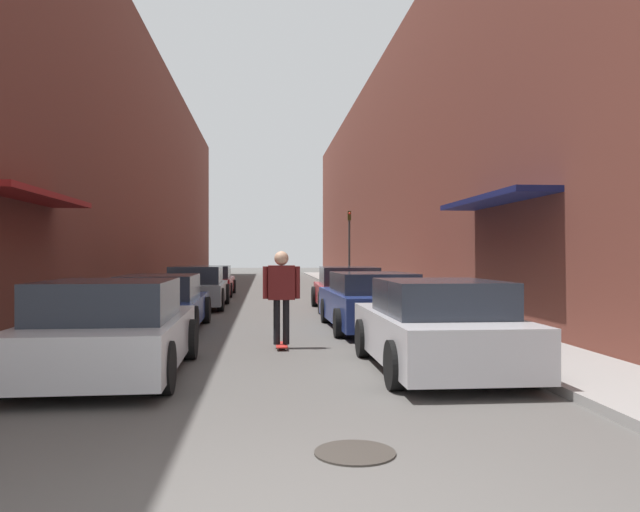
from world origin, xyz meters
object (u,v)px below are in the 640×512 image
(traffic_light, at_px, (349,241))
(skateboarder, at_px, (281,288))
(parked_car_left_3, at_px, (210,281))
(parked_car_right_2, at_px, (348,289))
(parked_car_left_2, at_px, (197,288))
(parked_car_right_1, at_px, (371,302))
(parked_car_left_1, at_px, (161,304))
(manhole_cover, at_px, (355,453))
(parked_car_left_0, at_px, (111,330))
(parked_car_right_0, at_px, (437,327))

(traffic_light, bearing_deg, skateboarder, -101.52)
(parked_car_left_3, relative_size, parked_car_right_2, 1.12)
(parked_car_left_2, relative_size, traffic_light, 1.25)
(parked_car_left_2, distance_m, parked_car_right_1, 7.76)
(parked_car_left_1, distance_m, manhole_cover, 9.53)
(parked_car_left_0, xyz_separation_m, parked_car_left_1, (-0.18, 5.32, -0.04))
(parked_car_left_3, height_order, parked_car_right_0, parked_car_right_0)
(parked_car_right_0, xyz_separation_m, traffic_light, (1.56, 20.94, 1.76))
(skateboarder, relative_size, traffic_light, 0.48)
(parked_car_left_1, xyz_separation_m, manhole_cover, (3.10, -8.99, -0.60))
(parked_car_left_1, height_order, skateboarder, skateboarder)
(parked_car_left_0, bearing_deg, parked_car_right_1, 48.51)
(parked_car_left_0, bearing_deg, manhole_cover, -51.57)
(parked_car_left_0, distance_m, manhole_cover, 4.73)
(parked_car_left_1, bearing_deg, manhole_cover, -70.98)
(parked_car_left_1, height_order, parked_car_right_1, parked_car_right_1)
(parked_car_right_1, bearing_deg, traffic_light, 84.04)
(parked_car_left_1, bearing_deg, parked_car_right_2, 45.12)
(parked_car_left_1, xyz_separation_m, traffic_light, (6.41, 15.62, 1.79))
(parked_car_left_2, height_order, parked_car_left_3, parked_car_left_2)
(parked_car_right_2, relative_size, manhole_cover, 6.12)
(parked_car_left_0, height_order, traffic_light, traffic_light)
(parked_car_right_0, relative_size, manhole_cover, 5.92)
(parked_car_left_1, distance_m, skateboarder, 3.94)
(parked_car_left_0, bearing_deg, parked_car_left_2, 90.17)
(parked_car_left_3, xyz_separation_m, parked_car_right_1, (4.71, -12.39, 0.03))
(parked_car_right_2, bearing_deg, parked_car_left_3, 123.55)
(parked_car_left_2, distance_m, parked_car_right_2, 4.90)
(parked_car_left_2, bearing_deg, parked_car_left_0, -89.83)
(parked_car_right_0, height_order, parked_car_right_1, parked_car_right_0)
(parked_car_left_1, height_order, traffic_light, traffic_light)
(parked_car_left_0, xyz_separation_m, manhole_cover, (2.92, -3.67, -0.64))
(skateboarder, bearing_deg, parked_car_left_0, -135.33)
(parked_car_left_0, bearing_deg, skateboarder, 44.67)
(parked_car_left_0, height_order, skateboarder, skateboarder)
(parked_car_left_0, bearing_deg, parked_car_right_0, -0.02)
(parked_car_right_0, bearing_deg, parked_car_left_3, 105.27)
(parked_car_left_1, xyz_separation_m, parked_car_right_0, (4.85, -5.32, 0.03))
(parked_car_right_0, distance_m, manhole_cover, 4.12)
(parked_car_left_0, bearing_deg, parked_car_left_1, 91.99)
(manhole_cover, bearing_deg, parked_car_right_0, 64.56)
(parked_car_right_0, xyz_separation_m, skateboarder, (-2.21, 2.42, 0.45))
(parked_car_left_2, bearing_deg, parked_car_left_3, 90.94)
(parked_car_right_0, xyz_separation_m, parked_car_right_1, (-0.08, 5.18, -0.01))
(parked_car_left_3, bearing_deg, manhole_cover, -81.83)
(parked_car_left_2, xyz_separation_m, parked_car_right_1, (4.61, -6.24, -0.02))
(parked_car_right_0, relative_size, skateboarder, 2.33)
(skateboarder, distance_m, traffic_light, 18.94)
(parked_car_left_0, relative_size, traffic_light, 1.14)
(parked_car_left_2, xyz_separation_m, parked_car_right_2, (4.76, -1.17, -0.01))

